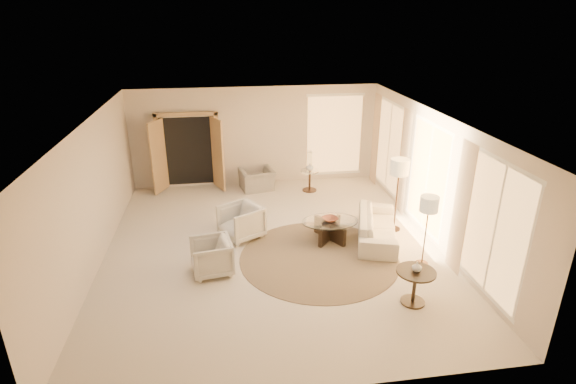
{
  "coord_description": "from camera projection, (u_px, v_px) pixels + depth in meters",
  "views": [
    {
      "loc": [
        -0.92,
        -8.48,
        4.76
      ],
      "look_at": [
        0.4,
        0.4,
        1.1
      ],
      "focal_mm": 28.0,
      "sensor_mm": 36.0,
      "label": 1
    }
  ],
  "objects": [
    {
      "name": "floor_lamp_near",
      "position": [
        399.0,
        170.0,
        9.93
      ],
      "size": [
        0.42,
        0.42,
        1.72
      ],
      "rotation": [
        0.0,
        0.0,
        0.38
      ],
      "color": "#2F2018",
      "rests_on": "room"
    },
    {
      "name": "floor_lamp_far",
      "position": [
        429.0,
        207.0,
        8.58
      ],
      "size": [
        0.36,
        0.36,
        1.47
      ],
      "rotation": [
        0.0,
        0.0,
        0.41
      ],
      "color": "#2F2018",
      "rests_on": "room"
    },
    {
      "name": "sofa",
      "position": [
        377.0,
        226.0,
        9.95
      ],
      "size": [
        1.38,
        2.2,
        0.6
      ],
      "primitive_type": "imported",
      "rotation": [
        0.0,
        0.0,
        1.27
      ],
      "color": "beige",
      "rests_on": "room"
    },
    {
      "name": "armchair_left",
      "position": [
        241.0,
        220.0,
        9.96
      ],
      "size": [
        1.06,
        1.08,
        0.84
      ],
      "primitive_type": "imported",
      "rotation": [
        0.0,
        0.0,
        -1.05
      ],
      "color": "beige",
      "rests_on": "room"
    },
    {
      "name": "end_table",
      "position": [
        415.0,
        281.0,
        7.69
      ],
      "size": [
        0.68,
        0.68,
        0.64
      ],
      "rotation": [
        0.0,
        0.0,
        0.27
      ],
      "color": "black",
      "rests_on": "room"
    },
    {
      "name": "accent_chair",
      "position": [
        257.0,
        176.0,
        12.65
      ],
      "size": [
        1.01,
        0.76,
        0.8
      ],
      "primitive_type": "imported",
      "rotation": [
        0.0,
        0.0,
        3.34
      ],
      "color": "gray",
      "rests_on": "room"
    },
    {
      "name": "window_back_corner",
      "position": [
        334.0,
        135.0,
        13.11
      ],
      "size": [
        1.7,
        0.1,
        2.4
      ],
      "primitive_type": null,
      "color": "#FBB964",
      "rests_on": "room"
    },
    {
      "name": "curtains_right",
      "position": [
        410.0,
        168.0,
        10.58
      ],
      "size": [
        0.06,
        5.2,
        2.6
      ],
      "primitive_type": null,
      "color": "#C8AD91",
      "rests_on": "room"
    },
    {
      "name": "armchair_right",
      "position": [
        211.0,
        255.0,
        8.62
      ],
      "size": [
        0.81,
        0.84,
        0.77
      ],
      "primitive_type": "imported",
      "rotation": [
        0.0,
        0.0,
        -1.42
      ],
      "color": "beige",
      "rests_on": "room"
    },
    {
      "name": "end_vase",
      "position": [
        417.0,
        267.0,
        7.59
      ],
      "size": [
        0.2,
        0.2,
        0.18
      ],
      "primitive_type": "imported",
      "rotation": [
        0.0,
        0.0,
        0.22
      ],
      "color": "silver",
      "rests_on": "end_table"
    },
    {
      "name": "bowl",
      "position": [
        330.0,
        219.0,
        9.83
      ],
      "size": [
        0.43,
        0.43,
        0.08
      ],
      "primitive_type": "imported",
      "rotation": [
        0.0,
        0.0,
        0.35
      ],
      "color": "brown",
      "rests_on": "coffee_table"
    },
    {
      "name": "side_table",
      "position": [
        310.0,
        178.0,
        12.58
      ],
      "size": [
        0.52,
        0.52,
        0.6
      ],
      "rotation": [
        0.0,
        0.0,
        0.23
      ],
      "color": "#2F2018",
      "rests_on": "room"
    },
    {
      "name": "area_rug",
      "position": [
        319.0,
        257.0,
        9.27
      ],
      "size": [
        3.85,
        3.85,
        0.01
      ],
      "primitive_type": "cylinder",
      "rotation": [
        0.0,
        0.0,
        -0.2
      ],
      "color": "#3F3124",
      "rests_on": "room"
    },
    {
      "name": "side_vase",
      "position": [
        310.0,
        167.0,
        12.45
      ],
      "size": [
        0.28,
        0.28,
        0.23
      ],
      "primitive_type": "imported",
      "rotation": [
        0.0,
        0.0,
        0.37
      ],
      "color": "silver",
      "rests_on": "side_table"
    },
    {
      "name": "coffee_table",
      "position": [
        330.0,
        228.0,
        9.91
      ],
      "size": [
        1.33,
        1.33,
        0.46
      ],
      "rotation": [
        0.0,
        0.0,
        -0.08
      ],
      "color": "black",
      "rests_on": "room"
    },
    {
      "name": "french_doors",
      "position": [
        189.0,
        152.0,
        12.53
      ],
      "size": [
        1.95,
        0.66,
        2.16
      ],
      "color": "tan",
      "rests_on": "room"
    },
    {
      "name": "windows_right",
      "position": [
        429.0,
        179.0,
        9.74
      ],
      "size": [
        0.1,
        6.4,
        2.4
      ],
      "primitive_type": null,
      "color": "#FBB964",
      "rests_on": "room"
    },
    {
      "name": "room",
      "position": [
        272.0,
        187.0,
        9.16
      ],
      "size": [
        7.04,
        8.04,
        2.83
      ],
      "color": "beige",
      "rests_on": "ground"
    }
  ]
}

